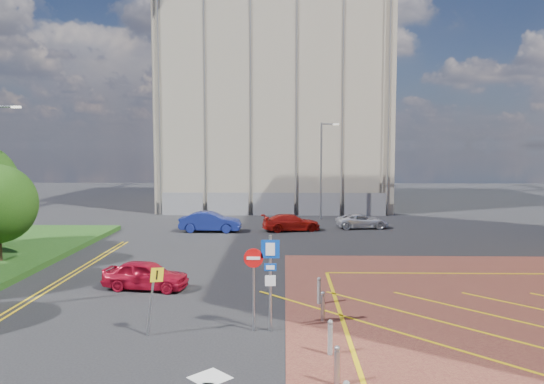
{
  "coord_description": "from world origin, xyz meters",
  "views": [
    {
      "loc": [
        0.95,
        -16.05,
        6.11
      ],
      "look_at": [
        0.47,
        4.5,
        4.31
      ],
      "focal_mm": 35.0,
      "sensor_mm": 36.0,
      "label": 1
    }
  ],
  "objects_px": {
    "car_red_left": "(146,275)",
    "car_red_back": "(291,222)",
    "warning_sign": "(153,292)",
    "lamp_back": "(322,167)",
    "car_blue_back": "(210,222)",
    "sign_cluster": "(264,273)",
    "car_silver_back": "(362,221)"
  },
  "relations": [
    {
      "from": "car_red_left",
      "to": "car_red_back",
      "type": "bearing_deg",
      "value": -14.23
    },
    {
      "from": "warning_sign",
      "to": "car_red_back",
      "type": "xyz_separation_m",
      "value": [
        4.7,
        21.18,
        -0.82
      ]
    },
    {
      "from": "lamp_back",
      "to": "warning_sign",
      "type": "bearing_deg",
      "value": -104.9
    },
    {
      "from": "lamp_back",
      "to": "car_red_left",
      "type": "height_order",
      "value": "lamp_back"
    },
    {
      "from": "warning_sign",
      "to": "car_blue_back",
      "type": "distance_m",
      "value": 20.68
    },
    {
      "from": "car_red_back",
      "to": "lamp_back",
      "type": "bearing_deg",
      "value": -36.08
    },
    {
      "from": "sign_cluster",
      "to": "car_silver_back",
      "type": "xyz_separation_m",
      "value": [
        6.42,
        21.97,
        -1.42
      ]
    },
    {
      "from": "car_blue_back",
      "to": "car_silver_back",
      "type": "distance_m",
      "value": 11.17
    },
    {
      "from": "car_silver_back",
      "to": "sign_cluster",
      "type": "bearing_deg",
      "value": 157.03
    },
    {
      "from": "car_blue_back",
      "to": "car_red_back",
      "type": "distance_m",
      "value": 5.78
    },
    {
      "from": "lamp_back",
      "to": "car_blue_back",
      "type": "xyz_separation_m",
      "value": [
        -8.38,
        -6.89,
        -3.65
      ]
    },
    {
      "from": "sign_cluster",
      "to": "car_blue_back",
      "type": "xyz_separation_m",
      "value": [
        -4.6,
        20.13,
        -1.24
      ]
    },
    {
      "from": "lamp_back",
      "to": "car_red_back",
      "type": "distance_m",
      "value": 7.83
    },
    {
      "from": "warning_sign",
      "to": "car_silver_back",
      "type": "distance_m",
      "value": 24.61
    },
    {
      "from": "car_red_back",
      "to": "warning_sign",
      "type": "bearing_deg",
      "value": 153.93
    },
    {
      "from": "sign_cluster",
      "to": "car_silver_back",
      "type": "height_order",
      "value": "sign_cluster"
    },
    {
      "from": "warning_sign",
      "to": "car_red_left",
      "type": "distance_m",
      "value": 5.83
    },
    {
      "from": "warning_sign",
      "to": "sign_cluster",
      "type": "bearing_deg",
      "value": 8.22
    },
    {
      "from": "car_red_left",
      "to": "car_silver_back",
      "type": "height_order",
      "value": "car_red_left"
    },
    {
      "from": "sign_cluster",
      "to": "car_blue_back",
      "type": "height_order",
      "value": "sign_cluster"
    },
    {
      "from": "lamp_back",
      "to": "sign_cluster",
      "type": "distance_m",
      "value": 27.38
    },
    {
      "from": "lamp_back",
      "to": "car_red_back",
      "type": "height_order",
      "value": "lamp_back"
    },
    {
      "from": "car_red_left",
      "to": "car_blue_back",
      "type": "xyz_separation_m",
      "value": [
        0.64,
        15.12,
        0.09
      ]
    },
    {
      "from": "car_red_left",
      "to": "car_silver_back",
      "type": "relative_size",
      "value": 0.94
    },
    {
      "from": "warning_sign",
      "to": "car_red_back",
      "type": "height_order",
      "value": "warning_sign"
    },
    {
      "from": "lamp_back",
      "to": "car_silver_back",
      "type": "relative_size",
      "value": 2.07
    },
    {
      "from": "sign_cluster",
      "to": "car_red_left",
      "type": "height_order",
      "value": "sign_cluster"
    },
    {
      "from": "car_red_back",
      "to": "car_blue_back",
      "type": "bearing_deg",
      "value": 81.84
    },
    {
      "from": "lamp_back",
      "to": "warning_sign",
      "type": "xyz_separation_m",
      "value": [
        -7.32,
        -27.53,
        -2.93
      ]
    },
    {
      "from": "warning_sign",
      "to": "car_silver_back",
      "type": "relative_size",
      "value": 0.58
    },
    {
      "from": "lamp_back",
      "to": "car_blue_back",
      "type": "relative_size",
      "value": 1.86
    },
    {
      "from": "lamp_back",
      "to": "sign_cluster",
      "type": "xyz_separation_m",
      "value": [
        -3.78,
        -27.02,
        -2.41
      ]
    }
  ]
}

